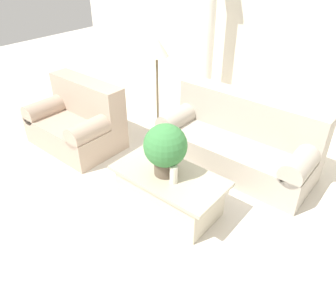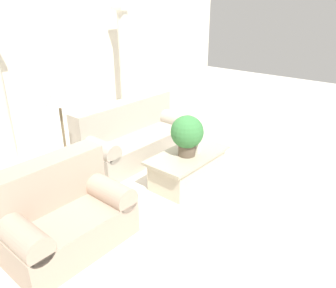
{
  "view_description": "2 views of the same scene",
  "coord_description": "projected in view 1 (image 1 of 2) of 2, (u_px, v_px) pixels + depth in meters",
  "views": [
    {
      "loc": [
        1.68,
        -2.53,
        2.56
      ],
      "look_at": [
        -0.23,
        -0.22,
        0.7
      ],
      "focal_mm": 35.0,
      "sensor_mm": 36.0,
      "label": 1
    },
    {
      "loc": [
        -3.46,
        -2.85,
        2.42
      ],
      "look_at": [
        -0.13,
        -0.05,
        0.53
      ],
      "focal_mm": 35.0,
      "sensor_mm": 36.0,
      "label": 2
    }
  ],
  "objects": [
    {
      "name": "coffee_table",
      "position": [
        169.0,
        190.0,
        3.59
      ],
      "size": [
        1.23,
        0.64,
        0.46
      ],
      "color": "beige",
      "rests_on": "ground_plane"
    },
    {
      "name": "loveseat",
      "position": [
        78.0,
        121.0,
        4.71
      ],
      "size": [
        1.3,
        0.85,
        0.92
      ],
      "color": "tan",
      "rests_on": "ground_plane"
    },
    {
      "name": "wall_back",
      "position": [
        306.0,
        17.0,
        4.86
      ],
      "size": [
        10.0,
        0.06,
        3.2
      ],
      "color": "silver",
      "rests_on": "ground_plane"
    },
    {
      "name": "pillar_candle",
      "position": [
        174.0,
        174.0,
        3.31
      ],
      "size": [
        0.08,
        0.08,
        0.2
      ],
      "color": "silver",
      "rests_on": "coffee_table"
    },
    {
      "name": "potted_plant",
      "position": [
        165.0,
        147.0,
        3.32
      ],
      "size": [
        0.45,
        0.45,
        0.57
      ],
      "color": "brown",
      "rests_on": "coffee_table"
    },
    {
      "name": "column_left",
      "position": [
        208.0,
        36.0,
        5.53
      ],
      "size": [
        0.3,
        0.3,
        2.33
      ],
      "color": "silver",
      "rests_on": "ground_plane"
    },
    {
      "name": "ground_plane",
      "position": [
        194.0,
        192.0,
        3.92
      ],
      "size": [
        16.0,
        16.0,
        0.0
      ],
      "primitive_type": "plane",
      "color": "silver"
    },
    {
      "name": "sofa_long",
      "position": [
        238.0,
        140.0,
        4.26
      ],
      "size": [
        2.01,
        0.85,
        0.92
      ],
      "color": "#ADA393",
      "rests_on": "ground_plane"
    },
    {
      "name": "floor_lamp",
      "position": [
        157.0,
        56.0,
        4.48
      ],
      "size": [
        0.33,
        0.33,
        1.49
      ],
      "color": "brown",
      "rests_on": "ground_plane"
    }
  ]
}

